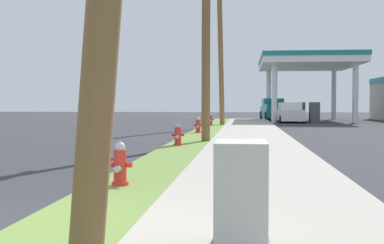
{
  "coord_description": "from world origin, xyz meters",
  "views": [
    {
      "loc": [
        2.65,
        -5.46,
        1.52
      ],
      "look_at": [
        0.65,
        13.6,
        0.79
      ],
      "focal_mm": 46.52,
      "sensor_mm": 36.0,
      "label": 1
    }
  ],
  "objects_px": {
    "utility_pole_background": "(221,47)",
    "truck_teal_at_forecourt": "(274,110)",
    "utility_pole_midground": "(206,22)",
    "fire_hydrant_second": "(178,136)",
    "fire_hydrant_fourth": "(211,120)",
    "fire_hydrant_nearest": "(120,166)",
    "fire_hydrant_third": "(198,126)",
    "car_white_by_near_pump": "(290,113)",
    "utility_cabinet": "(241,200)"
  },
  "relations": [
    {
      "from": "utility_pole_background",
      "to": "truck_teal_at_forecourt",
      "type": "bearing_deg",
      "value": 73.87
    },
    {
      "from": "utility_pole_midground",
      "to": "fire_hydrant_second",
      "type": "bearing_deg",
      "value": -109.06
    },
    {
      "from": "fire_hydrant_fourth",
      "to": "utility_pole_midground",
      "type": "height_order",
      "value": "utility_pole_midground"
    },
    {
      "from": "truck_teal_at_forecourt",
      "to": "utility_pole_midground",
      "type": "bearing_deg",
      "value": -98.43
    },
    {
      "from": "fire_hydrant_fourth",
      "to": "utility_pole_background",
      "type": "distance_m",
      "value": 4.7
    },
    {
      "from": "fire_hydrant_nearest",
      "to": "fire_hydrant_third",
      "type": "bearing_deg",
      "value": 90.3
    },
    {
      "from": "fire_hydrant_nearest",
      "to": "fire_hydrant_fourth",
      "type": "relative_size",
      "value": 1.0
    },
    {
      "from": "fire_hydrant_nearest",
      "to": "fire_hydrant_second",
      "type": "height_order",
      "value": "same"
    },
    {
      "from": "car_white_by_near_pump",
      "to": "truck_teal_at_forecourt",
      "type": "height_order",
      "value": "truck_teal_at_forecourt"
    },
    {
      "from": "fire_hydrant_second",
      "to": "car_white_by_near_pump",
      "type": "relative_size",
      "value": 0.16
    },
    {
      "from": "fire_hydrant_third",
      "to": "car_white_by_near_pump",
      "type": "bearing_deg",
      "value": 70.51
    },
    {
      "from": "utility_pole_background",
      "to": "utility_cabinet",
      "type": "distance_m",
      "value": 27.62
    },
    {
      "from": "fire_hydrant_second",
      "to": "utility_pole_midground",
      "type": "relative_size",
      "value": 0.09
    },
    {
      "from": "truck_teal_at_forecourt",
      "to": "utility_pole_background",
      "type": "bearing_deg",
      "value": -106.13
    },
    {
      "from": "utility_pole_background",
      "to": "car_white_by_near_pump",
      "type": "distance_m",
      "value": 10.37
    },
    {
      "from": "fire_hydrant_second",
      "to": "car_white_by_near_pump",
      "type": "xyz_separation_m",
      "value": [
        5.76,
        23.49,
        0.28
      ]
    },
    {
      "from": "fire_hydrant_nearest",
      "to": "utility_cabinet",
      "type": "distance_m",
      "value": 4.11
    },
    {
      "from": "fire_hydrant_second",
      "to": "utility_pole_background",
      "type": "xyz_separation_m",
      "value": [
        0.67,
        15.6,
        4.66
      ]
    },
    {
      "from": "fire_hydrant_third",
      "to": "fire_hydrant_fourth",
      "type": "relative_size",
      "value": 1.0
    },
    {
      "from": "fire_hydrant_fourth",
      "to": "car_white_by_near_pump",
      "type": "bearing_deg",
      "value": 53.94
    },
    {
      "from": "fire_hydrant_nearest",
      "to": "fire_hydrant_fourth",
      "type": "bearing_deg",
      "value": 90.12
    },
    {
      "from": "utility_pole_background",
      "to": "truck_teal_at_forecourt",
      "type": "distance_m",
      "value": 15.91
    },
    {
      "from": "fire_hydrant_second",
      "to": "fire_hydrant_fourth",
      "type": "relative_size",
      "value": 1.0
    },
    {
      "from": "fire_hydrant_second",
      "to": "truck_teal_at_forecourt",
      "type": "distance_m",
      "value": 30.75
    },
    {
      "from": "truck_teal_at_forecourt",
      "to": "fire_hydrant_fourth",
      "type": "bearing_deg",
      "value": -108.42
    },
    {
      "from": "fire_hydrant_second",
      "to": "utility_pole_background",
      "type": "height_order",
      "value": "utility_pole_background"
    },
    {
      "from": "utility_pole_midground",
      "to": "car_white_by_near_pump",
      "type": "xyz_separation_m",
      "value": [
        4.99,
        21.28,
        -3.83
      ]
    },
    {
      "from": "fire_hydrant_nearest",
      "to": "car_white_by_near_pump",
      "type": "height_order",
      "value": "car_white_by_near_pump"
    },
    {
      "from": "utility_pole_background",
      "to": "car_white_by_near_pump",
      "type": "xyz_separation_m",
      "value": [
        5.09,
        7.9,
        -4.38
      ]
    },
    {
      "from": "truck_teal_at_forecourt",
      "to": "fire_hydrant_nearest",
      "type": "bearing_deg",
      "value": -97.2
    },
    {
      "from": "utility_pole_midground",
      "to": "truck_teal_at_forecourt",
      "type": "xyz_separation_m",
      "value": [
        4.17,
        28.14,
        -3.64
      ]
    },
    {
      "from": "truck_teal_at_forecourt",
      "to": "fire_hydrant_second",
      "type": "bearing_deg",
      "value": -99.23
    },
    {
      "from": "fire_hydrant_third",
      "to": "utility_pole_background",
      "type": "relative_size",
      "value": 0.08
    },
    {
      "from": "fire_hydrant_third",
      "to": "utility_pole_midground",
      "type": "relative_size",
      "value": 0.09
    },
    {
      "from": "utility_pole_midground",
      "to": "car_white_by_near_pump",
      "type": "height_order",
      "value": "utility_pole_midground"
    },
    {
      "from": "truck_teal_at_forecourt",
      "to": "utility_cabinet",
      "type": "bearing_deg",
      "value": -93.78
    },
    {
      "from": "fire_hydrant_nearest",
      "to": "utility_cabinet",
      "type": "relative_size",
      "value": 0.72
    },
    {
      "from": "utility_pole_midground",
      "to": "truck_teal_at_forecourt",
      "type": "relative_size",
      "value": 1.57
    },
    {
      "from": "fire_hydrant_second",
      "to": "utility_cabinet",
      "type": "relative_size",
      "value": 0.72
    },
    {
      "from": "car_white_by_near_pump",
      "to": "truck_teal_at_forecourt",
      "type": "bearing_deg",
      "value": 96.85
    },
    {
      "from": "car_white_by_near_pump",
      "to": "fire_hydrant_nearest",
      "type": "bearing_deg",
      "value": -100.19
    },
    {
      "from": "fire_hydrant_third",
      "to": "utility_pole_midground",
      "type": "distance_m",
      "value": 6.53
    },
    {
      "from": "utility_cabinet",
      "to": "fire_hydrant_nearest",
      "type": "bearing_deg",
      "value": 120.3
    },
    {
      "from": "fire_hydrant_third",
      "to": "fire_hydrant_fourth",
      "type": "distance_m",
      "value": 8.4
    },
    {
      "from": "fire_hydrant_nearest",
      "to": "utility_pole_midground",
      "type": "height_order",
      "value": "utility_pole_midground"
    },
    {
      "from": "utility_pole_midground",
      "to": "car_white_by_near_pump",
      "type": "relative_size",
      "value": 1.9
    },
    {
      "from": "utility_pole_background",
      "to": "utility_cabinet",
      "type": "height_order",
      "value": "utility_pole_background"
    },
    {
      "from": "utility_cabinet",
      "to": "truck_teal_at_forecourt",
      "type": "bearing_deg",
      "value": 86.22
    },
    {
      "from": "utility_pole_midground",
      "to": "utility_cabinet",
      "type": "distance_m",
      "value": 14.45
    },
    {
      "from": "utility_pole_midground",
      "to": "truck_teal_at_forecourt",
      "type": "bearing_deg",
      "value": 81.57
    }
  ]
}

